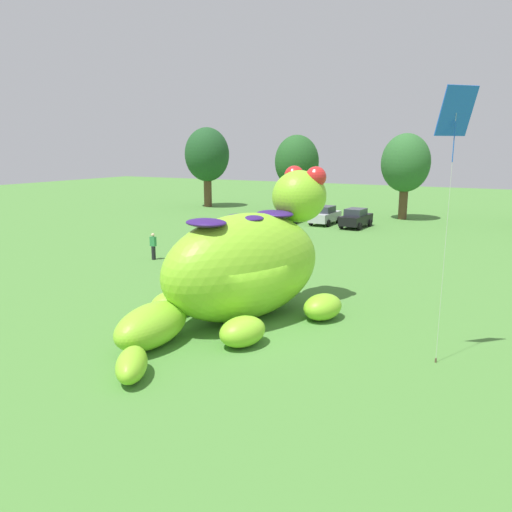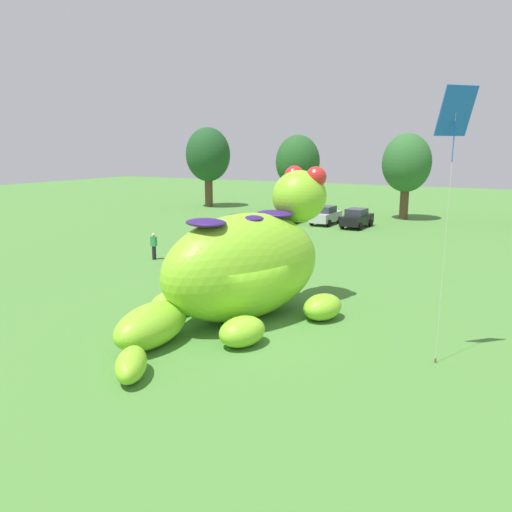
{
  "view_description": "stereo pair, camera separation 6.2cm",
  "coord_description": "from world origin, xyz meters",
  "px_view_note": "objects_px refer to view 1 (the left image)",
  "views": [
    {
      "loc": [
        8.78,
        -15.98,
        6.99
      ],
      "look_at": [
        -1.06,
        2.36,
        2.44
      ],
      "focal_mm": 34.8,
      "sensor_mm": 36.0,
      "label": 1
    },
    {
      "loc": [
        8.84,
        -15.95,
        6.99
      ],
      "look_at": [
        -1.06,
        2.36,
        2.44
      ],
      "focal_mm": 34.8,
      "sensor_mm": 36.0,
      "label": 2
    }
  ],
  "objects_px": {
    "car_silver": "(325,215)",
    "spectator_mid_field": "(249,252)",
    "tethered_flying_kite": "(456,116)",
    "giant_inflatable_creature": "(245,265)",
    "car_black": "(356,218)",
    "car_yellow": "(292,213)",
    "spectator_near_inflatable": "(153,246)"
  },
  "relations": [
    {
      "from": "spectator_near_inflatable",
      "to": "tethered_flying_kite",
      "type": "distance_m",
      "value": 21.21
    },
    {
      "from": "car_yellow",
      "to": "tethered_flying_kite",
      "type": "height_order",
      "value": "tethered_flying_kite"
    },
    {
      "from": "giant_inflatable_creature",
      "to": "tethered_flying_kite",
      "type": "distance_m",
      "value": 9.71
    },
    {
      "from": "giant_inflatable_creature",
      "to": "car_yellow",
      "type": "bearing_deg",
      "value": 110.02
    },
    {
      "from": "car_black",
      "to": "spectator_near_inflatable",
      "type": "distance_m",
      "value": 20.25
    },
    {
      "from": "giant_inflatable_creature",
      "to": "car_silver",
      "type": "distance_m",
      "value": 26.98
    },
    {
      "from": "car_black",
      "to": "tethered_flying_kite",
      "type": "relative_size",
      "value": 0.48
    },
    {
      "from": "car_yellow",
      "to": "tethered_flying_kite",
      "type": "relative_size",
      "value": 0.47
    },
    {
      "from": "giant_inflatable_creature",
      "to": "spectator_near_inflatable",
      "type": "height_order",
      "value": "giant_inflatable_creature"
    },
    {
      "from": "car_silver",
      "to": "tethered_flying_kite",
      "type": "distance_m",
      "value": 31.38
    },
    {
      "from": "car_silver",
      "to": "spectator_near_inflatable",
      "type": "distance_m",
      "value": 19.84
    },
    {
      "from": "car_silver",
      "to": "car_yellow",
      "type": "bearing_deg",
      "value": -176.57
    },
    {
      "from": "giant_inflatable_creature",
      "to": "car_silver",
      "type": "relative_size",
      "value": 3.0
    },
    {
      "from": "giant_inflatable_creature",
      "to": "spectator_mid_field",
      "type": "relative_size",
      "value": 7.3
    },
    {
      "from": "car_yellow",
      "to": "spectator_mid_field",
      "type": "bearing_deg",
      "value": -73.97
    },
    {
      "from": "car_black",
      "to": "tethered_flying_kite",
      "type": "bearing_deg",
      "value": -67.67
    },
    {
      "from": "car_yellow",
      "to": "spectator_near_inflatable",
      "type": "bearing_deg",
      "value": -93.27
    },
    {
      "from": "giant_inflatable_creature",
      "to": "tethered_flying_kite",
      "type": "bearing_deg",
      "value": -6.81
    },
    {
      "from": "spectator_near_inflatable",
      "to": "tethered_flying_kite",
      "type": "height_order",
      "value": "tethered_flying_kite"
    },
    {
      "from": "car_black",
      "to": "tethered_flying_kite",
      "type": "distance_m",
      "value": 29.63
    },
    {
      "from": "car_yellow",
      "to": "spectator_mid_field",
      "type": "height_order",
      "value": "car_yellow"
    },
    {
      "from": "car_silver",
      "to": "tethered_flying_kite",
      "type": "height_order",
      "value": "tethered_flying_kite"
    },
    {
      "from": "car_yellow",
      "to": "car_silver",
      "type": "height_order",
      "value": "same"
    },
    {
      "from": "car_yellow",
      "to": "car_black",
      "type": "distance_m",
      "value": 6.4
    },
    {
      "from": "giant_inflatable_creature",
      "to": "car_yellow",
      "type": "height_order",
      "value": "giant_inflatable_creature"
    },
    {
      "from": "spectator_mid_field",
      "to": "giant_inflatable_creature",
      "type": "bearing_deg",
      "value": -62.2
    },
    {
      "from": "giant_inflatable_creature",
      "to": "car_yellow",
      "type": "relative_size",
      "value": 3.05
    },
    {
      "from": "tethered_flying_kite",
      "to": "car_black",
      "type": "bearing_deg",
      "value": 112.33
    },
    {
      "from": "car_black",
      "to": "spectator_mid_field",
      "type": "bearing_deg",
      "value": -94.32
    },
    {
      "from": "spectator_near_inflatable",
      "to": "spectator_mid_field",
      "type": "xyz_separation_m",
      "value": [
        6.17,
        1.49,
        0.0
      ]
    },
    {
      "from": "giant_inflatable_creature",
      "to": "car_black",
      "type": "xyz_separation_m",
      "value": [
        -3.09,
        25.68,
        -1.41
      ]
    },
    {
      "from": "car_silver",
      "to": "spectator_mid_field",
      "type": "relative_size",
      "value": 2.43
    }
  ]
}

